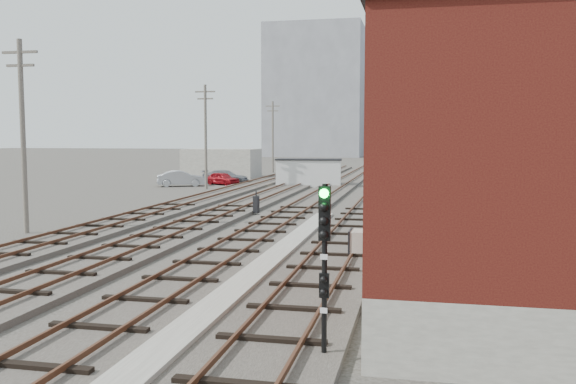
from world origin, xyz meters
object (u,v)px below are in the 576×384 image
(switch_stand, at_px, (256,204))
(car_grey, at_px, (225,177))
(site_trailer, at_px, (309,172))
(signal_mast, at_px, (324,262))
(car_silver, at_px, (181,178))
(car_red, at_px, (222,178))

(switch_stand, bearing_deg, car_grey, 122.35)
(site_trailer, bearing_deg, signal_mast, -86.03)
(car_silver, bearing_deg, signal_mast, -178.99)
(car_silver, bearing_deg, car_red, -77.67)
(car_silver, bearing_deg, switch_stand, -171.22)
(switch_stand, distance_m, car_silver, 21.97)
(car_silver, bearing_deg, car_grey, -62.75)
(car_silver, relative_size, car_grey, 0.96)
(car_silver, xyz_separation_m, car_grey, (3.03, 3.84, -0.06))
(switch_stand, distance_m, site_trailer, 20.73)
(car_grey, bearing_deg, car_silver, 140.32)
(signal_mast, distance_m, switch_stand, 23.64)
(switch_stand, relative_size, site_trailer, 0.20)
(car_grey, bearing_deg, switch_stand, -159.31)
(car_red, height_order, car_grey, car_grey)
(car_grey, bearing_deg, site_trailer, -101.48)
(site_trailer, distance_m, car_red, 8.35)
(car_silver, bearing_deg, site_trailer, -103.01)
(signal_mast, relative_size, site_trailer, 0.57)
(switch_stand, bearing_deg, signal_mast, -61.49)
(car_red, xyz_separation_m, car_grey, (-0.15, 1.46, 0.05))
(switch_stand, height_order, car_grey, switch_stand)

